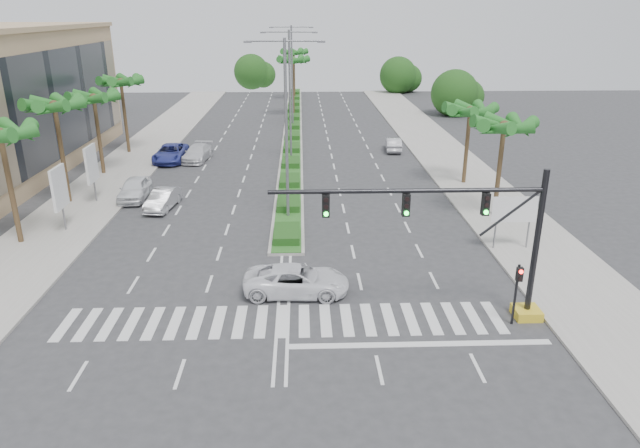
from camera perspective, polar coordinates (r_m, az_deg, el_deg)
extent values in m
plane|color=#333335|center=(27.03, -3.75, -9.66)|extent=(160.00, 160.00, 0.00)
cube|color=gray|center=(47.59, 15.59, 3.31)|extent=(6.00, 120.00, 0.15)
cube|color=gray|center=(48.19, -21.47, 2.83)|extent=(6.00, 120.00, 0.15)
cube|color=gray|center=(69.67, -2.73, 9.39)|extent=(2.20, 75.00, 0.20)
cube|color=#23561D|center=(69.64, -2.73, 9.49)|extent=(1.80, 75.00, 0.04)
cube|color=gold|center=(28.90, 19.94, -8.33)|extent=(1.20, 1.20, 0.45)
cylinder|color=black|center=(27.46, 20.81, -1.94)|extent=(0.28, 0.28, 7.00)
cylinder|color=black|center=(24.88, 8.70, 3.30)|extent=(12.00, 0.20, 0.20)
cylinder|color=black|center=(26.44, 18.42, 0.99)|extent=(2.53, 0.12, 2.15)
cube|color=black|center=(25.94, 16.25, 1.91)|extent=(0.32, 0.24, 1.00)
cylinder|color=#19E533|center=(25.91, 16.27, 1.14)|extent=(0.20, 0.06, 0.20)
cube|color=black|center=(25.07, 8.62, 1.88)|extent=(0.32, 0.24, 1.00)
cylinder|color=#19E533|center=(25.05, 8.64, 1.08)|extent=(0.20, 0.06, 0.20)
cube|color=black|center=(24.68, 0.60, 1.81)|extent=(0.32, 0.24, 1.00)
cylinder|color=#19E533|center=(24.65, 0.61, 1.00)|extent=(0.20, 0.06, 0.20)
cylinder|color=black|center=(27.51, 18.95, -6.71)|extent=(0.12, 0.12, 3.00)
cube|color=black|center=(26.92, 19.33, -4.77)|extent=(0.28, 0.22, 0.65)
cylinder|color=red|center=(26.73, 19.47, -4.53)|extent=(0.18, 0.05, 0.18)
cylinder|color=slate|center=(35.56, 17.14, -0.42)|extent=(0.10, 0.10, 2.80)
cylinder|color=slate|center=(36.26, 20.13, -0.38)|extent=(0.10, 0.10, 2.80)
cube|color=#0C6638|center=(35.51, 18.87, 1.41)|extent=(2.60, 0.08, 1.50)
cube|color=white|center=(35.46, 18.89, 1.38)|extent=(2.70, 0.02, 1.60)
cylinder|color=slate|center=(40.45, -24.30, 1.16)|extent=(0.12, 0.12, 2.80)
cube|color=white|center=(40.00, -24.63, 3.32)|extent=(0.18, 2.10, 2.70)
cube|color=#D8594C|center=(40.00, -24.63, 3.32)|extent=(0.12, 2.00, 2.60)
cylinder|color=slate|center=(45.79, -21.64, 3.66)|extent=(0.12, 0.12, 2.80)
cube|color=white|center=(45.39, -21.90, 5.59)|extent=(0.18, 2.10, 2.70)
cube|color=#D8594C|center=(45.39, -21.90, 5.59)|extent=(0.12, 2.00, 2.60)
cylinder|color=brown|center=(38.96, -28.51, 3.03)|extent=(0.32, 0.32, 7.00)
sphere|color=brown|center=(38.22, -29.38, 7.88)|extent=(0.70, 0.70, 0.70)
cone|color=#226C24|center=(37.75, -27.86, 7.86)|extent=(0.90, 3.62, 1.50)
cone|color=#226C24|center=(38.69, -27.89, 8.11)|extent=(3.39, 2.96, 1.50)
cone|color=#226C24|center=(39.29, -28.99, 8.08)|extent=(3.73, 1.68, 1.50)
cone|color=#226C24|center=(37.18, -28.98, 7.50)|extent=(3.39, 2.96, 1.50)
cylinder|color=brown|center=(45.95, -24.37, 6.32)|extent=(0.32, 0.32, 7.40)
sphere|color=brown|center=(45.31, -25.04, 10.72)|extent=(0.70, 0.70, 0.70)
cone|color=#226C24|center=(44.91, -23.71, 10.71)|extent=(0.90, 3.62, 1.50)
cone|color=#226C24|center=(45.86, -23.82, 10.86)|extent=(3.39, 2.96, 1.50)
cone|color=#226C24|center=(46.40, -24.82, 10.82)|extent=(3.73, 1.68, 1.50)
cone|color=#226C24|center=(46.15, -25.96, 10.60)|extent=(2.38, 3.65, 1.50)
cone|color=#226C24|center=(45.28, -26.42, 10.37)|extent=(2.38, 3.65, 1.50)
cone|color=#226C24|center=(44.45, -25.83, 10.31)|extent=(3.73, 1.68, 1.50)
cone|color=#226C24|center=(44.28, -24.61, 10.46)|extent=(3.39, 2.96, 1.50)
cylinder|color=brown|center=(53.32, -21.24, 8.18)|extent=(0.32, 0.32, 6.80)
sphere|color=brown|center=(52.79, -21.71, 11.67)|extent=(0.70, 0.70, 0.70)
cone|color=#226C24|center=(52.45, -20.54, 11.65)|extent=(0.90, 3.62, 1.50)
cone|color=#226C24|center=(53.39, -20.69, 11.77)|extent=(3.39, 2.96, 1.50)
cone|color=#226C24|center=(53.88, -21.58, 11.73)|extent=(3.73, 1.68, 1.50)
cone|color=#226C24|center=(53.58, -22.54, 11.56)|extent=(2.38, 3.65, 1.50)
cone|color=#226C24|center=(52.69, -22.89, 11.38)|extent=(2.38, 3.65, 1.50)
cone|color=#226C24|center=(51.88, -22.33, 11.34)|extent=(3.73, 1.68, 1.50)
cone|color=#226C24|center=(51.77, -21.27, 11.46)|extent=(3.39, 2.96, 1.50)
cylinder|color=brown|center=(60.76, -18.91, 10.03)|extent=(0.32, 0.32, 7.20)
sphere|color=brown|center=(60.29, -19.30, 13.29)|extent=(0.70, 0.70, 0.70)
cone|color=#226C24|center=(59.99, -18.26, 13.28)|extent=(0.90, 3.62, 1.50)
cone|color=#226C24|center=(60.92, -18.43, 13.36)|extent=(3.39, 2.96, 1.50)
cone|color=#226C24|center=(61.39, -19.23, 13.32)|extent=(3.73, 1.68, 1.50)
cone|color=#226C24|center=(61.04, -20.07, 13.18)|extent=(2.38, 3.65, 1.50)
cone|color=#226C24|center=(60.14, -20.34, 13.06)|extent=(2.38, 3.65, 1.50)
cone|color=#226C24|center=(59.35, -19.81, 13.03)|extent=(3.73, 1.68, 1.50)
cone|color=#226C24|center=(59.28, -18.88, 13.14)|extent=(3.39, 2.96, 1.50)
cylinder|color=brown|center=(41.05, 17.47, 5.03)|extent=(0.32, 0.32, 6.50)
sphere|color=brown|center=(40.37, 17.94, 9.34)|extent=(0.70, 0.70, 0.70)
cone|color=#226C24|center=(40.77, 19.40, 9.13)|extent=(0.90, 3.62, 1.50)
cone|color=#226C24|center=(41.42, 18.45, 9.40)|extent=(3.39, 2.96, 1.50)
cone|color=#226C24|center=(41.30, 17.12, 9.52)|extent=(3.73, 1.68, 1.50)
cone|color=#226C24|center=(40.51, 16.37, 9.39)|extent=(2.38, 3.65, 1.50)
cone|color=#226C24|center=(39.62, 16.79, 9.11)|extent=(2.38, 3.65, 1.50)
cone|color=#226C24|center=(39.32, 18.09, 8.89)|extent=(3.73, 1.68, 1.50)
cone|color=#226C24|center=(39.84, 19.27, 8.90)|extent=(3.39, 2.96, 1.50)
cylinder|color=brown|center=(48.47, 14.46, 7.43)|extent=(0.32, 0.32, 6.20)
sphere|color=brown|center=(47.91, 14.78, 10.92)|extent=(0.70, 0.70, 0.70)
cone|color=#226C24|center=(48.25, 16.04, 10.75)|extent=(0.90, 3.62, 1.50)
cone|color=#226C24|center=(48.94, 15.27, 10.95)|extent=(3.39, 2.96, 1.50)
cone|color=#226C24|center=(48.88, 14.14, 11.04)|extent=(3.73, 1.68, 1.50)
cone|color=#226C24|center=(48.11, 13.46, 10.95)|extent=(2.38, 3.65, 1.50)
cone|color=#226C24|center=(47.21, 13.75, 10.75)|extent=(2.38, 3.65, 1.50)
cone|color=#226C24|center=(46.85, 14.84, 10.59)|extent=(3.73, 1.68, 1.50)
cone|color=#226C24|center=(47.32, 15.86, 10.59)|extent=(3.39, 2.96, 1.50)
cylinder|color=brown|center=(78.96, -2.70, 13.40)|extent=(0.32, 0.32, 7.50)
sphere|color=brown|center=(78.59, -2.75, 16.04)|extent=(0.70, 0.70, 0.70)
cone|color=#226C24|center=(78.59, -1.91, 15.98)|extent=(0.90, 3.62, 1.50)
cone|color=#226C24|center=(79.45, -2.22, 16.02)|extent=(3.39, 2.96, 1.50)
cone|color=#226C24|center=(79.67, -2.92, 16.03)|extent=(3.73, 1.68, 1.50)
cone|color=#226C24|center=(79.09, -3.49, 15.98)|extent=(2.38, 3.65, 1.50)
cone|color=#226C24|center=(78.14, -3.50, 15.93)|extent=(2.38, 3.65, 1.50)
cone|color=#226C24|center=(77.53, -2.94, 15.90)|extent=(3.73, 1.68, 1.50)
cone|color=#226C24|center=(77.74, -2.23, 15.92)|extent=(3.39, 2.96, 1.50)
cylinder|color=brown|center=(93.86, -2.61, 14.54)|extent=(0.32, 0.32, 7.50)
sphere|color=brown|center=(93.55, -2.64, 16.77)|extent=(0.70, 0.70, 0.70)
cone|color=#226C24|center=(93.55, -1.94, 16.71)|extent=(0.90, 3.62, 1.50)
cone|color=#226C24|center=(94.41, -2.20, 16.75)|extent=(3.39, 2.96, 1.50)
cone|color=#226C24|center=(94.63, -2.79, 16.75)|extent=(3.73, 1.68, 1.50)
cone|color=#226C24|center=(94.05, -3.27, 16.71)|extent=(2.38, 3.65, 1.50)
cone|color=#226C24|center=(93.10, -3.28, 16.67)|extent=(2.38, 3.65, 1.50)
cone|color=#226C24|center=(92.49, -2.81, 16.66)|extent=(3.73, 1.68, 1.50)
cone|color=#226C24|center=(92.70, -2.21, 16.67)|extent=(3.39, 2.96, 1.50)
cylinder|color=slate|center=(38.12, -3.38, 9.06)|extent=(0.20, 0.20, 12.00)
cylinder|color=slate|center=(37.45, -5.50, 17.75)|extent=(2.40, 0.10, 0.10)
cylinder|color=slate|center=(37.39, -1.64, 17.83)|extent=(2.40, 0.10, 0.10)
cube|color=slate|center=(37.53, -7.26, 17.62)|extent=(0.50, 0.25, 0.12)
cube|color=slate|center=(37.41, 0.13, 17.76)|extent=(0.50, 0.25, 0.12)
cylinder|color=slate|center=(53.89, -3.01, 12.46)|extent=(0.20, 0.20, 12.00)
cylinder|color=slate|center=(53.42, -4.49, 18.60)|extent=(2.40, 0.10, 0.10)
cylinder|color=slate|center=(53.37, -1.77, 18.65)|extent=(2.40, 0.10, 0.10)
cube|color=slate|center=(53.47, -5.73, 18.51)|extent=(0.50, 0.25, 0.12)
cube|color=slate|center=(53.39, -0.53, 18.60)|extent=(0.50, 0.25, 0.12)
cylinder|color=slate|center=(69.76, -2.81, 14.31)|extent=(0.20, 0.20, 12.00)
cylinder|color=slate|center=(69.40, -3.94, 19.06)|extent=(2.40, 0.10, 0.10)
cylinder|color=slate|center=(69.37, -1.85, 19.09)|extent=(2.40, 0.10, 0.10)
cube|color=slate|center=(69.44, -4.90, 18.99)|extent=(0.50, 0.25, 0.12)
cube|color=slate|center=(69.38, -0.89, 19.06)|extent=(0.50, 0.25, 0.12)
imported|color=white|center=(45.83, -18.05, 3.37)|extent=(2.06, 4.86, 1.64)
imported|color=#B6B6BB|center=(43.02, -15.45, 2.39)|extent=(2.08, 4.46, 1.42)
imported|color=#2F3891|center=(56.69, -14.70, 6.87)|extent=(2.73, 5.81, 1.61)
imported|color=silver|center=(56.45, -12.17, 6.96)|extent=(2.69, 5.31, 1.48)
imported|color=white|center=(29.09, -2.36, -5.64)|extent=(5.46, 2.70, 1.49)
imported|color=#BCBBC0|center=(59.60, 7.34, 7.92)|extent=(1.84, 4.36, 1.40)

